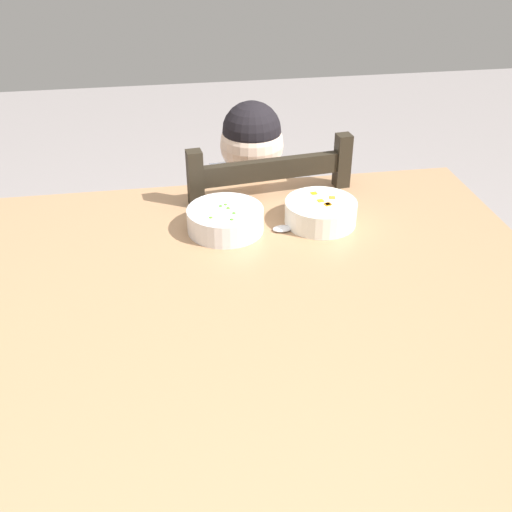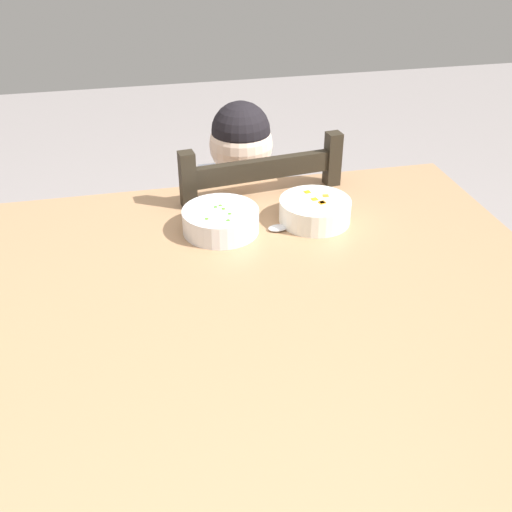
{
  "view_description": "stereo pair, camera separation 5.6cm",
  "coord_description": "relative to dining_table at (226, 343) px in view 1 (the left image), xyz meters",
  "views": [
    {
      "loc": [
        -0.09,
        -0.93,
        1.44
      ],
      "look_at": [
        0.07,
        0.09,
        0.79
      ],
      "focal_mm": 43.24,
      "sensor_mm": 36.0,
      "label": 1
    },
    {
      "loc": [
        -0.15,
        -0.92,
        1.44
      ],
      "look_at": [
        0.07,
        0.09,
        0.79
      ],
      "focal_mm": 43.24,
      "sensor_mm": 36.0,
      "label": 2
    }
  ],
  "objects": [
    {
      "name": "child_figure",
      "position": [
        0.15,
        0.58,
        -0.04
      ],
      "size": [
        0.32,
        0.31,
        0.93
      ],
      "color": "silver",
      "rests_on": "ground"
    },
    {
      "name": "dining_chair",
      "position": [
        0.15,
        0.59,
        -0.22
      ],
      "size": [
        0.47,
        0.47,
        0.88
      ],
      "color": "black",
      "rests_on": "ground"
    },
    {
      "name": "spoon",
      "position": [
        0.18,
        0.26,
        0.1
      ],
      "size": [
        0.14,
        0.03,
        0.01
      ],
      "color": "silver",
      "rests_on": "dining_table"
    },
    {
      "name": "bowl_of_carrots",
      "position": [
        0.26,
        0.29,
        0.12
      ],
      "size": [
        0.17,
        0.17,
        0.05
      ],
      "color": "white",
      "rests_on": "dining_table"
    },
    {
      "name": "bowl_of_peas",
      "position": [
        0.04,
        0.29,
        0.12
      ],
      "size": [
        0.17,
        0.17,
        0.06
      ],
      "color": "white",
      "rests_on": "dining_table"
    },
    {
      "name": "dining_table",
      "position": [
        0.0,
        0.0,
        0.0
      ],
      "size": [
        1.36,
        1.07,
        0.74
      ],
      "color": "#A47A55",
      "rests_on": "ground"
    }
  ]
}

